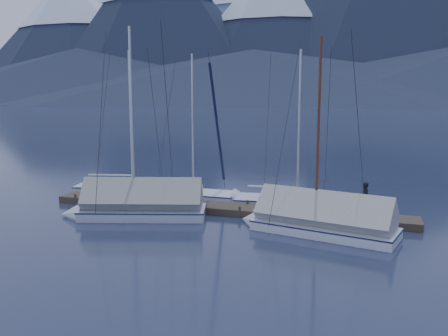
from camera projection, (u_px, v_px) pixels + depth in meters
The scene contains 10 objects.
ground at pixel (210, 223), 21.30m from camera, with size 1000.00×1000.00×0.00m, color #171D34.
mountain_range at pixel (378, 23), 359.20m from camera, with size 877.00×584.00×150.50m.
dock at pixel (224, 210), 23.17m from camera, with size 18.00×1.50×0.54m.
mooring_posts at pixel (214, 205), 23.28m from camera, with size 15.12×1.52×0.35m.
sailboat_open_left at pixel (141, 190), 27.87m from camera, with size 7.05×3.41×8.99m.
sailboat_open_mid at pixel (201, 197), 26.04m from camera, with size 6.52×2.80×8.61m.
sailboat_open_right at pixel (306, 204), 24.34m from camera, with size 6.77×2.96×8.70m.
sailboat_covered_near at pixel (312, 222), 19.81m from camera, with size 7.11×3.54×8.86m.
sailboat_covered_far at pixel (132, 208), 22.19m from camera, with size 7.12×3.89×9.57m.
person at pixel (365, 199), 21.07m from camera, with size 0.56×0.37×1.54m, color black.
Camera 1 is at (6.94, -19.47, 5.74)m, focal length 38.00 mm.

